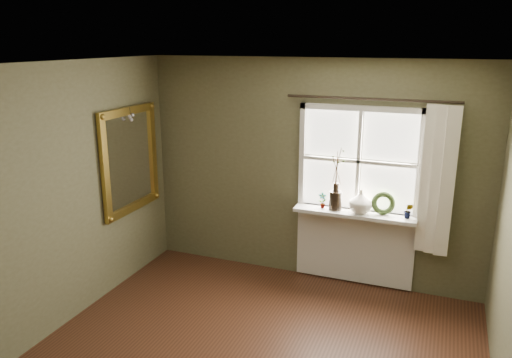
{
  "coord_description": "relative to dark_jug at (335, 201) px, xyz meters",
  "views": [
    {
      "loc": [
        1.44,
        -3.21,
        2.79
      ],
      "look_at": [
        -0.41,
        1.55,
        1.36
      ],
      "focal_mm": 35.0,
      "sensor_mm": 36.0,
      "label": 1
    }
  ],
  "objects": [
    {
      "name": "wall_left",
      "position": [
        -2.38,
        -2.12,
        0.27
      ],
      "size": [
        0.1,
        4.5,
        2.6
      ],
      "primitive_type": "cube",
      "color": "brown",
      "rests_on": "ground"
    },
    {
      "name": "curtain",
      "position": [
        1.06,
        0.01,
        0.34
      ],
      "size": [
        0.36,
        0.12,
        1.59
      ],
      "primitive_type": "cube",
      "color": "white",
      "rests_on": "wall_back"
    },
    {
      "name": "potted_plant_left",
      "position": [
        -0.15,
        0.0,
        -0.02
      ],
      "size": [
        0.11,
        0.1,
        0.18
      ],
      "primitive_type": "imported",
      "rotation": [
        0.0,
        0.0,
        0.41
      ],
      "color": "#2B3D1B",
      "rests_on": "window_sill"
    },
    {
      "name": "window_apron",
      "position": [
        0.22,
        0.11,
        -0.57
      ],
      "size": [
        1.36,
        0.04,
        0.88
      ],
      "primitive_type": "cube",
      "color": "silver",
      "rests_on": "ground"
    },
    {
      "name": "potted_plant_right",
      "position": [
        0.8,
        0.0,
        -0.02
      ],
      "size": [
        0.11,
        0.09,
        0.17
      ],
      "primitive_type": "imported",
      "rotation": [
        0.0,
        0.0,
        -0.19
      ],
      "color": "#2B3D1B",
      "rests_on": "window_sill"
    },
    {
      "name": "window_sill",
      "position": [
        0.22,
        0.0,
        -0.13
      ],
      "size": [
        1.36,
        0.26,
        0.04
      ],
      "primitive_type": "cube",
      "color": "silver",
      "rests_on": "wall_back"
    },
    {
      "name": "wreath",
      "position": [
        0.52,
        0.04,
        -0.01
      ],
      "size": [
        0.28,
        0.16,
        0.27
      ],
      "primitive_type": "torus",
      "rotation": [
        1.36,
        0.0,
        0.17
      ],
      "color": "#2B3D1B",
      "rests_on": "window_sill"
    },
    {
      "name": "cream_vase",
      "position": [
        0.28,
        0.0,
        0.03
      ],
      "size": [
        0.34,
        0.34,
        0.27
      ],
      "primitive_type": "imported",
      "rotation": [
        0.0,
        0.0,
        0.41
      ],
      "color": "silver",
      "rests_on": "window_sill"
    },
    {
      "name": "window_frame",
      "position": [
        0.22,
        0.11,
        0.45
      ],
      "size": [
        1.36,
        0.06,
        1.24
      ],
      "color": "silver",
      "rests_on": "wall_back"
    },
    {
      "name": "gilt_mirror",
      "position": [
        -2.29,
        -0.61,
        0.41
      ],
      "size": [
        0.1,
        1.03,
        1.23
      ],
      "color": "white",
      "rests_on": "wall_left"
    },
    {
      "name": "curtain_rod",
      "position": [
        0.32,
        0.05,
        1.15
      ],
      "size": [
        1.84,
        0.03,
        0.03
      ],
      "primitive_type": "cylinder",
      "rotation": [
        0.0,
        1.57,
        0.0
      ],
      "color": "black",
      "rests_on": "wall_back"
    },
    {
      "name": "dark_jug",
      "position": [
        0.0,
        0.0,
        0.0
      ],
      "size": [
        0.19,
        0.19,
        0.21
      ],
      "primitive_type": "cylinder",
      "rotation": [
        0.0,
        0.0,
        0.4
      ],
      "color": "black",
      "rests_on": "window_sill"
    },
    {
      "name": "ceiling",
      "position": [
        -0.33,
        -2.12,
        1.57
      ],
      "size": [
        4.5,
        4.5,
        0.0
      ],
      "primitive_type": "plane",
      "color": "silver",
      "rests_on": "ground"
    },
    {
      "name": "wall_back",
      "position": [
        -0.33,
        0.18,
        0.27
      ],
      "size": [
        4.0,
        0.1,
        2.6
      ],
      "primitive_type": "cube",
      "color": "brown",
      "rests_on": "ground"
    }
  ]
}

